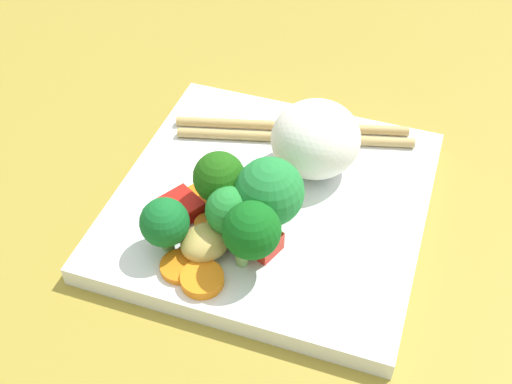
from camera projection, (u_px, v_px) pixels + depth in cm
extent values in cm
cube|color=olive|center=(271.00, 218.00, 55.26)|extent=(110.00, 110.00, 2.00)
cube|color=white|center=(272.00, 203.00, 53.95)|extent=(25.23, 25.23, 1.71)
ellipsoid|color=white|center=(316.00, 139.00, 53.49)|extent=(10.26, 10.31, 6.37)
cylinder|color=#7DAD5D|center=(248.00, 255.00, 47.17)|extent=(1.56, 1.26, 2.70)
sphere|color=#105F18|center=(252.00, 230.00, 45.44)|extent=(4.24, 4.24, 4.24)
cylinder|color=#82B155|center=(223.00, 200.00, 51.38)|extent=(2.56, 2.66, 2.40)
sphere|color=#1E5C12|center=(219.00, 177.00, 49.48)|extent=(4.08, 4.08, 4.08)
cylinder|color=#57A13C|center=(269.00, 218.00, 50.12)|extent=(2.42, 2.57, 2.31)
sphere|color=#23853A|center=(269.00, 192.00, 48.32)|extent=(5.31, 5.31, 5.31)
cylinder|color=#73AC4E|center=(234.00, 230.00, 49.46)|extent=(1.53, 1.56, 1.75)
sphere|color=#258935|center=(229.00, 210.00, 47.88)|extent=(3.63, 3.63, 3.63)
cylinder|color=#629E4F|center=(167.00, 241.00, 48.83)|extent=(1.40, 1.21, 1.63)
sphere|color=#146828|center=(165.00, 222.00, 47.47)|extent=(3.73, 3.73, 3.73)
cylinder|color=orange|center=(209.00, 226.00, 50.49)|extent=(2.37, 2.37, 0.72)
cylinder|color=orange|center=(200.00, 198.00, 52.62)|extent=(3.85, 3.85, 0.74)
cylinder|color=orange|center=(202.00, 279.00, 46.74)|extent=(4.47, 4.47, 0.80)
cylinder|color=orange|center=(181.00, 266.00, 47.73)|extent=(4.18, 4.18, 0.55)
cube|color=red|center=(181.00, 207.00, 51.43)|extent=(3.99, 4.05, 1.37)
cube|color=red|center=(264.00, 243.00, 48.65)|extent=(2.97, 2.86, 1.64)
ellipsoid|color=tan|center=(205.00, 242.00, 48.32)|extent=(5.05, 4.88, 2.18)
ellipsoid|color=#B88944|center=(267.00, 196.00, 51.91)|extent=(3.19, 3.55, 1.93)
ellipsoid|color=tan|center=(238.00, 185.00, 53.00)|extent=(3.69, 3.34, 1.68)
cylinder|color=tan|center=(292.00, 126.00, 59.02)|extent=(5.91, 20.75, 0.86)
cylinder|color=tan|center=(291.00, 137.00, 57.94)|extent=(5.91, 20.75, 0.86)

